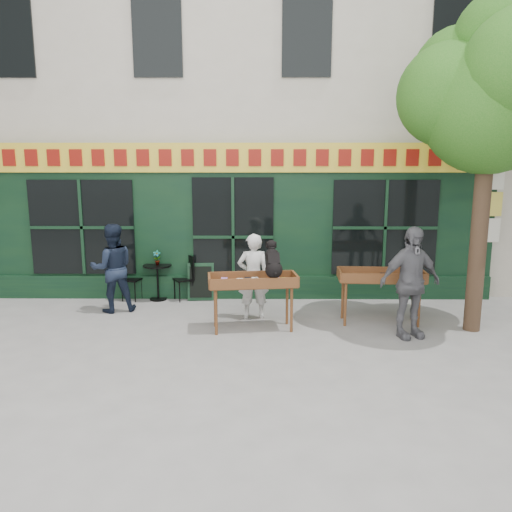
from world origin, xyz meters
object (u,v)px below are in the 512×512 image
at_px(book_cart_center, 253,284).
at_px(dog, 273,258).
at_px(book_cart_right, 381,279).
at_px(woman, 253,276).
at_px(man_left, 113,268).
at_px(man_right, 410,283).
at_px(bistro_table, 157,275).

height_order(book_cart_center, dog, dog).
relative_size(dog, book_cart_right, 0.39).
bearing_deg(woman, book_cart_center, 82.93).
bearing_deg(man_left, man_right, 144.61).
relative_size(woman, man_right, 0.86).
bearing_deg(dog, man_right, -14.79).
height_order(dog, bistro_table, dog).
height_order(book_cart_right, man_left, man_left).
bearing_deg(book_cart_center, dog, -15.20).
height_order(book_cart_center, bistro_table, book_cart_center).
bearing_deg(bistro_table, man_left, -130.22).
distance_m(book_cart_center, book_cart_right, 2.35).
distance_m(man_right, man_left, 5.57).
bearing_deg(man_right, book_cart_right, 94.74).
relative_size(book_cart_center, man_left, 0.90).
xyz_separation_m(book_cart_right, bistro_table, (-4.38, 1.52, -0.28)).
bearing_deg(man_right, woman, 141.90).
distance_m(woman, man_right, 2.81).
distance_m(dog, book_cart_right, 2.07).
relative_size(woman, bistro_table, 2.13).
relative_size(book_cart_center, book_cart_right, 1.02).
distance_m(woman, bistro_table, 2.43).
height_order(book_cart_right, man_right, man_right).
bearing_deg(man_right, dog, 155.22).
bearing_deg(book_cart_center, book_cart_right, 2.53).
relative_size(man_right, man_left, 1.08).
bearing_deg(man_left, book_cart_right, 151.87).
relative_size(book_cart_right, man_right, 0.81).
bearing_deg(woman, man_left, -15.92).
height_order(man_right, man_left, man_right).
bearing_deg(book_cart_right, man_right, -65.26).
distance_m(man_right, bistro_table, 5.21).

